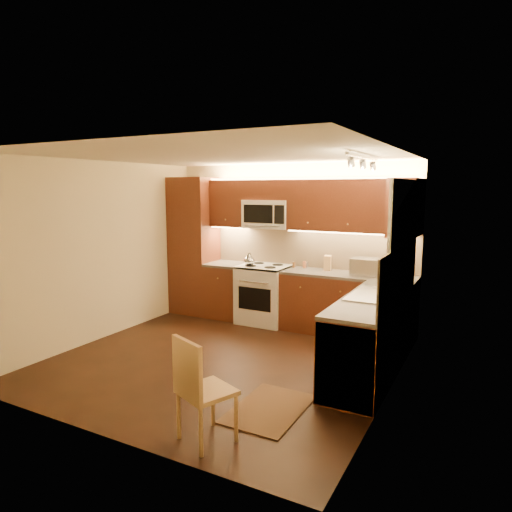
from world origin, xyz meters
The scene contains 37 objects.
floor centered at (0.00, 0.00, 0.00)m, with size 4.00×4.00×0.01m, color black.
ceiling centered at (0.00, 0.00, 2.50)m, with size 4.00×4.00×0.01m, color beige.
wall_back centered at (0.00, 2.00, 1.25)m, with size 4.00×0.01×2.50m, color beige.
wall_front centered at (0.00, -2.00, 1.25)m, with size 4.00×0.01×2.50m, color beige.
wall_left centered at (-2.00, 0.00, 1.25)m, with size 0.01×4.00×2.50m, color beige.
wall_right centered at (2.00, 0.00, 1.25)m, with size 0.01×4.00×2.50m, color beige.
pantry centered at (-1.65, 1.70, 1.15)m, with size 0.70×0.60×2.30m, color #441C0E.
base_cab_back_left centered at (-0.99, 1.70, 0.43)m, with size 0.62×0.60×0.86m, color #441C0E.
counter_back_left centered at (-0.99, 1.70, 0.88)m, with size 0.62×0.60×0.04m, color #34322F.
base_cab_back_right centered at (1.04, 1.70, 0.43)m, with size 1.92×0.60×0.86m, color #441C0E.
counter_back_right centered at (1.04, 1.70, 0.88)m, with size 1.92×0.60×0.04m, color #34322F.
base_cab_right centered at (1.70, 0.40, 0.43)m, with size 0.60×2.00×0.86m, color #441C0E.
counter_right centered at (1.70, 0.40, 0.88)m, with size 0.60×2.00×0.04m, color #34322F.
dishwasher centered at (1.70, -0.30, 0.43)m, with size 0.58×0.60×0.84m, color silver.
backsplash_back centered at (0.35, 1.99, 1.20)m, with size 3.30×0.02×0.60m, color tan.
backsplash_right centered at (1.99, 0.40, 1.20)m, with size 0.02×2.00×0.60m, color tan.
upper_cab_back_left centered at (-0.99, 1.82, 1.88)m, with size 0.62×0.35×0.75m, color #441C0E.
upper_cab_back_right centered at (1.04, 1.82, 1.88)m, with size 1.92×0.35×0.75m, color #441C0E.
upper_cab_bridge centered at (-0.30, 1.82, 2.09)m, with size 0.76×0.35×0.31m, color #441C0E.
upper_cab_right_corner centered at (1.82, 1.40, 1.88)m, with size 0.35×0.50×0.75m, color #441C0E.
stove centered at (-0.30, 1.68, 0.46)m, with size 0.76×0.65×0.92m, color silver, non-canonical shape.
microwave centered at (-0.30, 1.81, 1.72)m, with size 0.76×0.38×0.44m, color silver, non-canonical shape.
window_frame centered at (1.99, 0.55, 1.60)m, with size 0.03×1.44×1.24m, color silver.
window_blinds centered at (1.97, 0.55, 1.60)m, with size 0.02×1.36×1.16m, color silver.
sink centered at (1.70, 0.55, 0.98)m, with size 0.52×0.86×0.15m, color silver, non-canonical shape.
faucet centered at (1.88, 0.55, 1.05)m, with size 0.20×0.04×0.30m, color silver, non-canonical shape.
track_light_bar centered at (1.55, 0.40, 2.46)m, with size 0.04×1.20×0.03m, color silver.
kettle centered at (-0.50, 1.54, 1.02)m, with size 0.18×0.18×0.21m, color silver, non-canonical shape.
toaster_oven centered at (1.30, 1.71, 1.02)m, with size 0.41×0.30×0.24m, color silver.
knife_block centered at (0.68, 1.85, 1.01)m, with size 0.10×0.16×0.22m, color #AC784D.
spice_jar_a centered at (0.14, 1.82, 0.95)m, with size 0.04×0.04×0.10m, color silver.
spice_jar_b centered at (0.14, 1.83, 0.94)m, with size 0.04×0.04×0.09m, color brown.
spice_jar_c centered at (0.32, 1.94, 0.94)m, with size 0.04×0.04×0.09m, color silver.
spice_jar_d centered at (0.29, 1.88, 0.95)m, with size 0.05×0.05×0.10m, color #AB5B33.
soap_bottle centered at (1.94, 1.34, 1.00)m, with size 0.09×0.09×0.20m, color silver.
rug centered at (1.06, -0.90, 0.01)m, with size 0.64×0.95×0.01m, color black.
dining_chair centered at (0.84, -1.63, 0.46)m, with size 0.41×0.41×0.92m, color #AC784D, non-canonical shape.
Camera 1 is at (2.89, -4.62, 2.12)m, focal length 32.03 mm.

